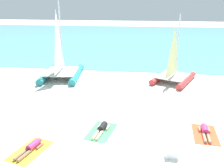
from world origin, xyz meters
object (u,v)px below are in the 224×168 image
Objects in this scene: sailboat_teal at (61,67)px; sunbather_center_right at (205,131)px; towel_leftmost at (30,151)px; sailboat_red at (173,72)px; sunbather_leftmost at (31,147)px; towel_center_left at (101,131)px; cooler_box at (172,153)px; towel_center_right at (205,134)px; sunbather_center_left at (102,128)px.

sunbather_center_right is (9.62, -7.56, -0.76)m from sailboat_teal.
sailboat_red is at bearing 56.47° from towel_leftmost.
sunbather_leftmost is (0.02, 0.06, 0.13)m from towel_leftmost.
towel_center_left is at bearing -65.93° from sailboat_teal.
sunbather_leftmost is 3.11× the size of cooler_box.
sailboat_red is 3.23× the size of sunbather_center_right.
sailboat_red reaches higher than sunbather_center_right.
sunbather_leftmost reaches higher than towel_leftmost.
sunbather_center_right is at bearing -60.84° from sailboat_red.
sunbather_center_right is at bearing 32.02° from sunbather_leftmost.
cooler_box is at bearing -26.63° from towel_center_left.
sailboat_red is 2.66× the size of towel_center_right.
sunbather_leftmost is at bearing 75.52° from towel_leftmost.
sailboat_teal is 12.26m from sunbather_center_right.
towel_center_right is 1.21× the size of sunbather_center_right.
sunbather_center_left is at bearing -92.94° from sailboat_red.
cooler_box is at bearing -17.20° from sunbather_center_left.
towel_center_right is (7.53, 2.32, -0.13)m from sunbather_leftmost.
cooler_box is (3.16, -1.65, 0.05)m from sunbather_center_left.
sunbather_center_right is (4.88, 0.42, 0.00)m from sunbather_center_left.
towel_leftmost is 3.35m from sunbather_center_left.
sunbather_center_left is (-4.13, -8.24, -0.62)m from sailboat_red.
sailboat_teal is 9.37m from towel_center_left.
sailboat_red is 9.96m from cooler_box.
cooler_box is at bearing 17.48° from sunbather_leftmost.
sunbather_center_left is 3.13× the size of cooler_box.
towel_center_left is 4.92m from sunbather_center_right.
sunbather_leftmost is at bearing -99.95° from sailboat_red.
sunbather_leftmost is 3.25m from towel_center_left.
sailboat_red is at bearing 73.83° from sunbather_center_left.
towel_leftmost is 3.30m from towel_center_left.
sailboat_teal reaches higher than sunbather_center_left.
sailboat_teal is 12.30m from towel_center_right.
sunbather_center_right is (0.75, -7.82, -0.62)m from sailboat_red.
sunbather_leftmost is at bearing -133.10° from sunbather_center_left.
cooler_box reaches higher than towel_center_right.
sailboat_red is at bearing 84.37° from cooler_box.
towel_leftmost is at bearing -162.50° from towel_center_right.
sunbather_leftmost is 5.82m from cooler_box.
sailboat_teal is at bearing 131.16° from sunbather_center_left.
sunbather_center_right is at bearing 50.29° from cooler_box.
sunbather_center_right is at bearing 15.41° from sunbather_center_left.
towel_center_left is at bearing -175.07° from towel_center_right.
sunbather_center_right is (4.89, 0.49, 0.13)m from towel_center_left.
towel_center_right is 3.80× the size of cooler_box.
sailboat_red is at bearing 95.39° from towel_center_right.
sunbather_leftmost is 0.99× the size of sunbather_center_left.
towel_center_right is 2.65m from cooler_box.
towel_center_right is (4.88, 0.36, -0.13)m from sunbather_center_left.
sailboat_teal is at bearing 129.33° from cooler_box.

